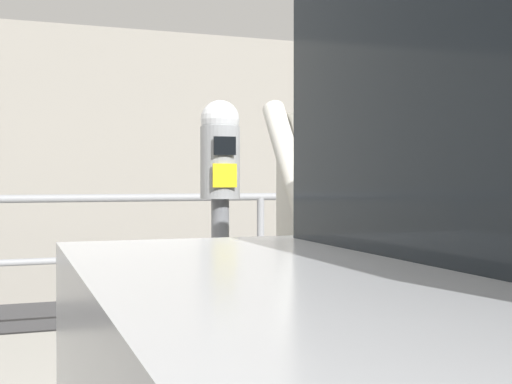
{
  "coord_description": "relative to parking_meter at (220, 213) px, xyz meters",
  "views": [
    {
      "loc": [
        -0.9,
        -2.28,
        1.3
      ],
      "look_at": [
        0.07,
        0.35,
        1.26
      ],
      "focal_mm": 48.42,
      "sensor_mm": 36.0,
      "label": 1
    }
  ],
  "objects": [
    {
      "name": "backdrop_wall",
      "position": [
        0.11,
        5.38,
        0.32
      ],
      "size": [
        32.0,
        0.5,
        2.99
      ],
      "primitive_type": "cube",
      "color": "gray",
      "rests_on": "ground"
    },
    {
      "name": "background_railing",
      "position": [
        0.11,
        2.73,
        -0.27
      ],
      "size": [
        24.06,
        0.06,
        1.06
      ],
      "color": "gray",
      "rests_on": "sidewalk_curb"
    },
    {
      "name": "parking_meter",
      "position": [
        0.0,
        0.0,
        0.0
      ],
      "size": [
        0.15,
        0.17,
        1.47
      ],
      "rotation": [
        0.0,
        0.0,
        3.06
      ],
      "color": "slate",
      "rests_on": "sidewalk_curb"
    },
    {
      "name": "pedestrian_at_meter",
      "position": [
        0.5,
        0.02,
        -0.09
      ],
      "size": [
        0.62,
        0.49,
        1.65
      ],
      "rotation": [
        0.0,
        0.0,
        -3.19
      ],
      "color": "#1E233F",
      "rests_on": "sidewalk_curb"
    }
  ]
}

